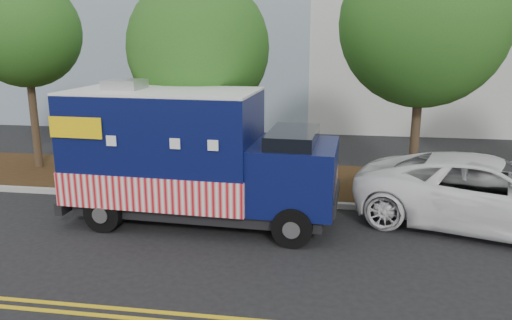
# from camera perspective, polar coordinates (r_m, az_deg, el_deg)

# --- Properties ---
(ground) EXTENTS (120.00, 120.00, 0.00)m
(ground) POSITION_cam_1_polar(r_m,az_deg,el_deg) (12.97, -6.02, -6.74)
(ground) COLOR black
(ground) RESTS_ON ground
(curb) EXTENTS (120.00, 0.18, 0.15)m
(curb) POSITION_cam_1_polar(r_m,az_deg,el_deg) (14.22, -4.59, -4.50)
(curb) COLOR #9E9E99
(curb) RESTS_ON ground
(mulch_strip) EXTENTS (120.00, 4.00, 0.15)m
(mulch_strip) POSITION_cam_1_polar(r_m,az_deg,el_deg) (16.18, -2.86, -2.17)
(mulch_strip) COLOR black
(mulch_strip) RESTS_ON ground
(centerline_near) EXTENTS (120.00, 0.10, 0.01)m
(centerline_near) POSITION_cam_1_polar(r_m,az_deg,el_deg) (9.15, -13.45, -16.35)
(centerline_near) COLOR gold
(centerline_near) RESTS_ON ground
(centerline_far) EXTENTS (120.00, 0.10, 0.01)m
(centerline_far) POSITION_cam_1_polar(r_m,az_deg,el_deg) (8.95, -14.07, -17.12)
(centerline_far) COLOR gold
(centerline_far) RESTS_ON ground
(tree_a) EXTENTS (3.60, 3.60, 6.49)m
(tree_a) POSITION_cam_1_polar(r_m,az_deg,el_deg) (18.47, -24.89, 13.05)
(tree_a) COLOR #38281C
(tree_a) RESTS_ON ground
(tree_b) EXTENTS (4.14, 4.14, 6.32)m
(tree_b) POSITION_cam_1_polar(r_m,az_deg,el_deg) (14.89, -6.59, 12.61)
(tree_b) COLOR #38281C
(tree_b) RESTS_ON ground
(tree_c) EXTENTS (4.58, 4.58, 7.19)m
(tree_c) POSITION_cam_1_polar(r_m,az_deg,el_deg) (14.76, 18.62, 14.55)
(tree_c) COLOR #38281C
(tree_c) RESTS_ON ground
(sign_post) EXTENTS (0.06, 0.06, 2.40)m
(sign_post) POSITION_cam_1_polar(r_m,az_deg,el_deg) (15.60, -17.33, 0.86)
(sign_post) COLOR #473828
(sign_post) RESTS_ON ground
(food_truck) EXTENTS (6.82, 2.85, 3.53)m
(food_truck) POSITION_cam_1_polar(r_m,az_deg,el_deg) (12.47, -7.77, 0.07)
(food_truck) COLOR black
(food_truck) RESTS_ON ground
(white_car) EXTENTS (6.82, 4.63, 1.73)m
(white_car) POSITION_cam_1_polar(r_m,az_deg,el_deg) (13.32, 25.01, -3.51)
(white_car) COLOR white
(white_car) RESTS_ON ground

